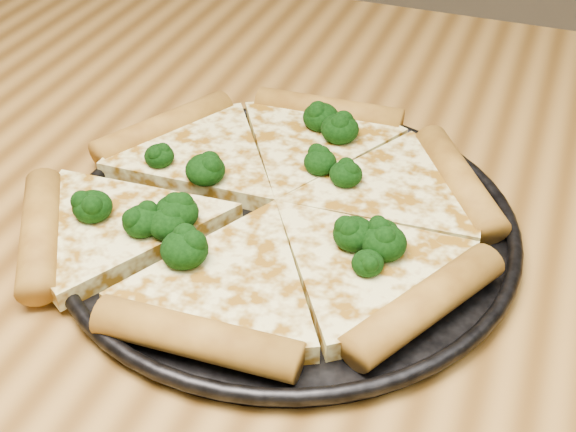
% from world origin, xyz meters
% --- Properties ---
extents(dining_table, '(1.20, 0.90, 0.75)m').
position_xyz_m(dining_table, '(0.00, 0.00, 0.66)').
color(dining_table, olive).
rests_on(dining_table, ground).
extents(pizza_pan, '(0.35, 0.35, 0.02)m').
position_xyz_m(pizza_pan, '(0.01, -0.01, 0.76)').
color(pizza_pan, black).
rests_on(pizza_pan, dining_table).
extents(pizza, '(0.37, 0.33, 0.03)m').
position_xyz_m(pizza, '(-0.01, -0.00, 0.77)').
color(pizza, '#F1ED94').
rests_on(pizza, pizza_pan).
extents(broccoli_florets, '(0.24, 0.23, 0.02)m').
position_xyz_m(broccoli_florets, '(-0.02, -0.01, 0.78)').
color(broccoli_florets, black).
rests_on(broccoli_florets, pizza).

